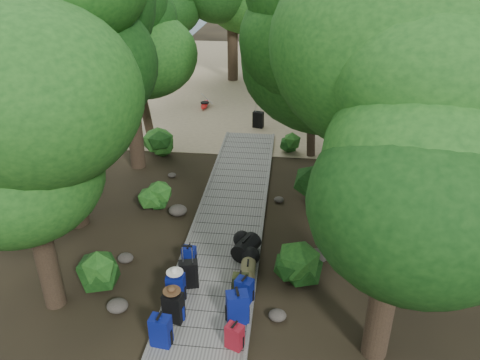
% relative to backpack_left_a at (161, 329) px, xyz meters
% --- Properties ---
extents(ground, '(120.00, 120.00, 0.00)m').
position_rel_backpack_left_a_xyz_m(ground, '(0.71, 4.49, -0.49)').
color(ground, '#2C2416').
rests_on(ground, ground).
extents(sand_beach, '(40.00, 22.00, 0.02)m').
position_rel_backpack_left_a_xyz_m(sand_beach, '(0.71, 20.49, -0.48)').
color(sand_beach, tan).
rests_on(sand_beach, ground).
extents(boardwalk, '(2.00, 12.00, 0.12)m').
position_rel_backpack_left_a_xyz_m(boardwalk, '(0.71, 5.49, -0.43)').
color(boardwalk, gray).
rests_on(boardwalk, ground).
extents(backpack_left_a, '(0.43, 0.33, 0.75)m').
position_rel_backpack_left_a_xyz_m(backpack_left_a, '(0.00, 0.00, 0.00)').
color(backpack_left_a, navy).
rests_on(backpack_left_a, boardwalk).
extents(backpack_left_b, '(0.45, 0.36, 0.75)m').
position_rel_backpack_left_a_xyz_m(backpack_left_b, '(0.09, 0.67, 0.00)').
color(backpack_left_b, black).
rests_on(backpack_left_b, boardwalk).
extents(backpack_left_c, '(0.39, 0.28, 0.73)m').
position_rel_backpack_left_a_xyz_m(backpack_left_c, '(-0.01, 1.31, -0.01)').
color(backpack_left_c, navy).
rests_on(backpack_left_c, boardwalk).
extents(backpack_left_d, '(0.35, 0.27, 0.49)m').
position_rel_backpack_left_a_xyz_m(backpack_left_d, '(-0.00, 2.65, -0.13)').
color(backpack_left_d, navy).
rests_on(backpack_left_d, boardwalk).
extents(backpack_right_a, '(0.40, 0.35, 0.59)m').
position_rel_backpack_left_a_xyz_m(backpack_right_a, '(1.45, 0.08, -0.08)').
color(backpack_right_a, maroon).
rests_on(backpack_right_a, boardwalk).
extents(backpack_right_b, '(0.52, 0.43, 0.81)m').
position_rel_backpack_left_a_xyz_m(backpack_right_b, '(1.42, 0.78, 0.03)').
color(backpack_right_b, navy).
rests_on(backpack_right_b, boardwalk).
extents(backpack_right_c, '(0.45, 0.38, 0.64)m').
position_rel_backpack_left_a_xyz_m(backpack_right_c, '(1.50, 1.42, -0.05)').
color(backpack_right_c, navy).
rests_on(backpack_right_c, boardwalk).
extents(backpack_right_d, '(0.36, 0.26, 0.54)m').
position_rel_backpack_left_a_xyz_m(backpack_right_d, '(1.38, 1.67, -0.10)').
color(backpack_right_d, '#303718').
rests_on(backpack_right_d, boardwalk).
extents(duffel_right_khaki, '(0.37, 0.54, 0.35)m').
position_rel_backpack_left_a_xyz_m(duffel_right_khaki, '(1.49, 2.30, -0.20)').
color(duffel_right_khaki, brown).
rests_on(duffel_right_khaki, boardwalk).
extents(duffel_right_black, '(0.73, 0.88, 0.48)m').
position_rel_backpack_left_a_xyz_m(duffel_right_black, '(1.37, 3.10, -0.13)').
color(duffel_right_black, black).
rests_on(duffel_right_black, boardwalk).
extents(suitcase_on_boardwalk, '(0.48, 0.34, 0.68)m').
position_rel_backpack_left_a_xyz_m(suitcase_on_boardwalk, '(0.18, 1.77, -0.03)').
color(suitcase_on_boardwalk, black).
rests_on(suitcase_on_boardwalk, boardwalk).
extents(lone_suitcase_on_sand, '(0.50, 0.36, 0.70)m').
position_rel_backpack_left_a_xyz_m(lone_suitcase_on_sand, '(0.95, 12.50, -0.12)').
color(lone_suitcase_on_sand, black).
rests_on(lone_suitcase_on_sand, sand_beach).
extents(hat_brown, '(0.37, 0.37, 0.11)m').
position_rel_backpack_left_a_xyz_m(hat_brown, '(0.08, 0.70, 0.43)').
color(hat_brown, '#51351E').
rests_on(hat_brown, backpack_left_b).
extents(hat_white, '(0.37, 0.37, 0.12)m').
position_rel_backpack_left_a_xyz_m(hat_white, '(-0.01, 1.32, 0.42)').
color(hat_white, silver).
rests_on(hat_white, backpack_left_c).
extents(kayak, '(0.77, 3.00, 0.30)m').
position_rel_backpack_left_a_xyz_m(kayak, '(-1.84, 15.03, -0.32)').
color(kayak, red).
rests_on(kayak, sand_beach).
extents(sun_lounger, '(1.23, 2.07, 0.64)m').
position_rel_backpack_left_a_xyz_m(sun_lounger, '(3.34, 13.91, -0.16)').
color(sun_lounger, silver).
rests_on(sun_lounger, sand_beach).
extents(tree_right_a, '(4.25, 4.25, 7.09)m').
position_rel_backpack_left_a_xyz_m(tree_right_a, '(4.18, 0.36, 3.05)').
color(tree_right_a, black).
rests_on(tree_right_a, ground).
extents(tree_right_b, '(5.96, 5.96, 10.65)m').
position_rel_backpack_left_a_xyz_m(tree_right_b, '(5.61, 3.31, 4.83)').
color(tree_right_b, black).
rests_on(tree_right_b, ground).
extents(tree_right_c, '(4.92, 4.92, 8.52)m').
position_rel_backpack_left_a_xyz_m(tree_right_c, '(3.87, 5.78, 3.77)').
color(tree_right_c, black).
rests_on(tree_right_c, ground).
extents(tree_right_d, '(5.41, 5.41, 9.92)m').
position_rel_backpack_left_a_xyz_m(tree_right_d, '(6.29, 8.78, 4.47)').
color(tree_right_d, black).
rests_on(tree_right_d, ground).
extents(tree_right_e, '(4.48, 4.48, 8.06)m').
position_rel_backpack_left_a_xyz_m(tree_right_e, '(4.65, 11.48, 3.54)').
color(tree_right_e, black).
rests_on(tree_right_e, ground).
extents(tree_right_f, '(5.67, 5.67, 10.12)m').
position_rel_backpack_left_a_xyz_m(tree_right_f, '(7.15, 14.27, 4.57)').
color(tree_right_f, black).
rests_on(tree_right_f, ground).
extents(tree_left_a, '(3.88, 3.88, 6.47)m').
position_rel_backpack_left_a_xyz_m(tree_left_a, '(-2.71, 1.00, 2.74)').
color(tree_left_a, black).
rests_on(tree_left_a, ground).
extents(tree_left_b, '(5.06, 5.06, 9.12)m').
position_rel_backpack_left_a_xyz_m(tree_left_b, '(-3.62, 4.26, 4.06)').
color(tree_left_b, black).
rests_on(tree_left_b, ground).
extents(tree_left_c, '(4.32, 4.32, 7.51)m').
position_rel_backpack_left_a_xyz_m(tree_left_c, '(-3.03, 8.14, 3.26)').
color(tree_left_c, black).
rests_on(tree_left_c, ground).
extents(tree_back_a, '(4.86, 4.86, 8.41)m').
position_rel_backpack_left_a_xyz_m(tree_back_a, '(-1.10, 20.06, 3.71)').
color(tree_back_a, black).
rests_on(tree_back_a, ground).
extents(tree_back_d, '(4.70, 4.70, 7.83)m').
position_rel_backpack_left_a_xyz_m(tree_back_d, '(-4.61, 19.30, 3.42)').
color(tree_back_d, black).
rests_on(tree_back_d, ground).
extents(palm_right_a, '(4.31, 4.31, 7.34)m').
position_rel_backpack_left_a_xyz_m(palm_right_a, '(3.29, 10.02, 3.18)').
color(palm_right_a, '#143C11').
rests_on(palm_right_a, ground).
extents(palm_right_b, '(4.23, 4.23, 8.17)m').
position_rel_backpack_left_a_xyz_m(palm_right_b, '(6.13, 15.29, 3.59)').
color(palm_right_b, '#143C11').
rests_on(palm_right_b, ground).
extents(palm_right_c, '(4.90, 4.90, 7.80)m').
position_rel_backpack_left_a_xyz_m(palm_right_c, '(3.28, 17.30, 3.41)').
color(palm_right_c, '#143C11').
rests_on(palm_right_c, ground).
extents(palm_left_a, '(4.72, 4.72, 7.52)m').
position_rel_backpack_left_a_xyz_m(palm_left_a, '(-3.55, 10.66, 3.27)').
color(palm_left_a, '#143C11').
rests_on(palm_left_a, ground).
extents(rock_left_a, '(0.48, 0.43, 0.26)m').
position_rel_backpack_left_a_xyz_m(rock_left_a, '(-1.25, 0.93, -0.36)').
color(rock_left_a, '#4C473F').
rests_on(rock_left_a, ground).
extents(rock_left_b, '(0.40, 0.36, 0.22)m').
position_rel_backpack_left_a_xyz_m(rock_left_b, '(-1.65, 2.65, -0.38)').
color(rock_left_b, '#4C473F').
rests_on(rock_left_b, ground).
extents(rock_left_c, '(0.55, 0.49, 0.30)m').
position_rel_backpack_left_a_xyz_m(rock_left_c, '(-0.85, 5.03, -0.34)').
color(rock_left_c, '#4C473F').
rests_on(rock_left_c, ground).
extents(rock_left_d, '(0.28, 0.25, 0.16)m').
position_rel_backpack_left_a_xyz_m(rock_left_d, '(-1.62, 7.43, -0.41)').
color(rock_left_d, '#4C473F').
rests_on(rock_left_d, ground).
extents(rock_right_a, '(0.39, 0.35, 0.22)m').
position_rel_backpack_left_a_xyz_m(rock_right_a, '(2.25, 1.05, -0.39)').
color(rock_right_a, '#4C473F').
rests_on(rock_right_a, ground).
extents(rock_right_b, '(0.54, 0.49, 0.30)m').
position_rel_backpack_left_a_xyz_m(rock_right_b, '(3.19, 3.25, -0.34)').
color(rock_right_b, '#4C473F').
rests_on(rock_right_b, ground).
extents(rock_right_c, '(0.31, 0.28, 0.17)m').
position_rel_backpack_left_a_xyz_m(rock_right_c, '(2.09, 6.13, -0.41)').
color(rock_right_c, '#4C473F').
rests_on(rock_right_c, ground).
extents(shrub_left_a, '(1.14, 1.14, 1.03)m').
position_rel_backpack_left_a_xyz_m(shrub_left_a, '(-2.03, 1.74, 0.02)').
color(shrub_left_a, '#164414').
rests_on(shrub_left_a, ground).
extents(shrub_left_b, '(0.88, 0.88, 0.79)m').
position_rel_backpack_left_a_xyz_m(shrub_left_b, '(-1.51, 5.19, -0.10)').
color(shrub_left_b, '#164414').
rests_on(shrub_left_b, ground).
extents(shrub_left_c, '(1.35, 1.35, 1.21)m').
position_rel_backpack_left_a_xyz_m(shrub_left_c, '(-2.38, 9.05, 0.11)').
color(shrub_left_c, '#164414').
rests_on(shrub_left_c, ground).
extents(shrub_right_a, '(1.13, 1.13, 1.02)m').
position_rel_backpack_left_a_xyz_m(shrub_right_a, '(2.59, 2.33, 0.02)').
color(shrub_right_a, '#164414').
rests_on(shrub_right_a, ground).
extents(shrub_right_b, '(1.38, 1.38, 1.25)m').
position_rel_backpack_left_a_xyz_m(shrub_right_b, '(3.28, 6.01, 0.13)').
color(shrub_right_b, '#164414').
rests_on(shrub_right_b, ground).
extents(shrub_right_c, '(0.86, 0.86, 0.77)m').
position_rel_backpack_left_a_xyz_m(shrub_right_c, '(2.45, 9.87, -0.11)').
color(shrub_right_c, '#164414').
rests_on(shrub_right_c, ground).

